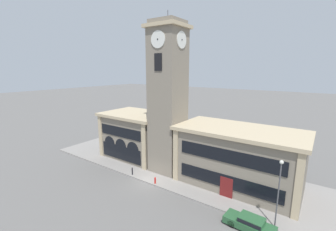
{
  "coord_description": "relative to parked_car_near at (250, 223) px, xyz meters",
  "views": [
    {
      "loc": [
        17.96,
        -20.63,
        14.73
      ],
      "look_at": [
        1.51,
        2.73,
        8.84
      ],
      "focal_mm": 24.0,
      "sensor_mm": 36.0,
      "label": 1
    }
  ],
  "objects": [
    {
      "name": "clock_tower",
      "position": [
        -13.59,
        6.0,
        9.88
      ],
      "size": [
        4.92,
        4.92,
        22.26
      ],
      "color": "gray",
      "rests_on": "ground_plane"
    },
    {
      "name": "town_hall_right_wing",
      "position": [
        -3.79,
        7.53,
        3.1
      ],
      "size": [
        15.51,
        8.02,
        7.56
      ],
      "color": "gray",
      "rests_on": "ground_plane"
    },
    {
      "name": "ground_plane",
      "position": [
        -13.6,
        1.17,
        -0.71
      ],
      "size": [
        300.0,
        300.0,
        0.0
      ],
      "primitive_type": "plane",
      "color": "#605E5B"
    },
    {
      "name": "bollard",
      "position": [
        -16.67,
        1.66,
        -0.04
      ],
      "size": [
        0.18,
        0.18,
        1.06
      ],
      "color": "black",
      "rests_on": "sidewalk_kerb"
    },
    {
      "name": "town_hall_left_wing",
      "position": [
        -21.22,
        7.52,
        3.1
      ],
      "size": [
        11.13,
        8.02,
        7.57
      ],
      "color": "gray",
      "rests_on": "ground_plane"
    },
    {
      "name": "street_lamp",
      "position": [
        1.89,
        1.53,
        3.75
      ],
      "size": [
        0.36,
        0.36,
        6.7
      ],
      "color": "#4C4C51",
      "rests_on": "sidewalk_kerb"
    },
    {
      "name": "parked_car_near",
      "position": [
        0.0,
        0.0,
        0.0
      ],
      "size": [
        4.7,
        2.0,
        1.34
      ],
      "rotation": [
        0.0,
        0.0,
        3.08
      ],
      "color": "#285633",
      "rests_on": "ground_plane"
    },
    {
      "name": "fire_hydrant",
      "position": [
        -12.48,
        1.54,
        -0.14
      ],
      "size": [
        0.22,
        0.22,
        0.87
      ],
      "color": "red",
      "rests_on": "sidewalk_kerb"
    },
    {
      "name": "sidewalk_kerb",
      "position": [
        -13.6,
        7.2,
        -0.63
      ],
      "size": [
        42.43,
        12.05,
        0.15
      ],
      "color": "gray",
      "rests_on": "ground_plane"
    }
  ]
}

